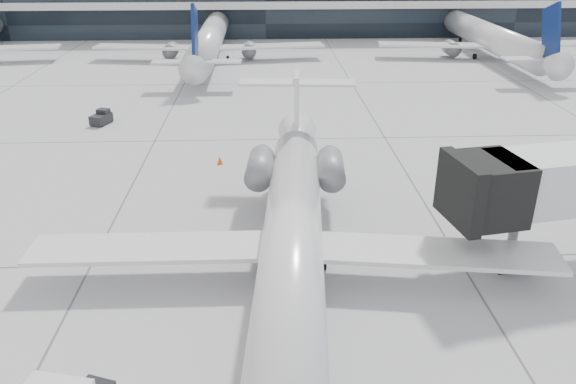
{
  "coord_description": "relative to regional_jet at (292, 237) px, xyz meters",
  "views": [
    {
      "loc": [
        -0.52,
        -26.17,
        16.23
      ],
      "look_at": [
        0.77,
        3.38,
        2.6
      ],
      "focal_mm": 35.0,
      "sensor_mm": 36.0,
      "label": 1
    }
  ],
  "objects": [
    {
      "name": "ground",
      "position": [
        -0.75,
        1.98,
        -2.62
      ],
      "size": [
        220.0,
        220.0,
        0.0
      ],
      "primitive_type": "plane",
      "color": "#9B9B9E",
      "rests_on": "ground"
    },
    {
      "name": "terminal",
      "position": [
        -0.75,
        83.98,
        2.38
      ],
      "size": [
        170.0,
        22.0,
        10.0
      ],
      "primitive_type": "cube",
      "color": "black",
      "rests_on": "ground"
    },
    {
      "name": "bg_jet_center",
      "position": [
        -8.75,
        56.98,
        -2.62
      ],
      "size": [
        32.0,
        40.0,
        9.6
      ],
      "primitive_type": null,
      "color": "silver",
      "rests_on": "ground"
    },
    {
      "name": "bg_jet_right",
      "position": [
        31.25,
        56.98,
        -2.62
      ],
      "size": [
        32.0,
        40.0,
        9.6
      ],
      "primitive_type": null,
      "color": "silver",
      "rests_on": "ground"
    },
    {
      "name": "regional_jet",
      "position": [
        0.0,
        0.0,
        0.0
      ],
      "size": [
        26.62,
        33.26,
        7.68
      ],
      "rotation": [
        0.0,
        0.0,
        -0.07
      ],
      "color": "silver",
      "rests_on": "ground"
    },
    {
      "name": "traffic_cone",
      "position": [
        -4.78,
        16.43,
        -2.32
      ],
      "size": [
        0.55,
        0.55,
        0.64
      ],
      "rotation": [
        0.0,
        0.0,
        0.33
      ],
      "color": "#E44A0C",
      "rests_on": "ground"
    },
    {
      "name": "far_tug",
      "position": [
        -16.5,
        27.03,
        -2.02
      ],
      "size": [
        1.87,
        2.39,
        1.34
      ],
      "rotation": [
        0.0,
        0.0,
        -0.34
      ],
      "color": "black",
      "rests_on": "ground"
    }
  ]
}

